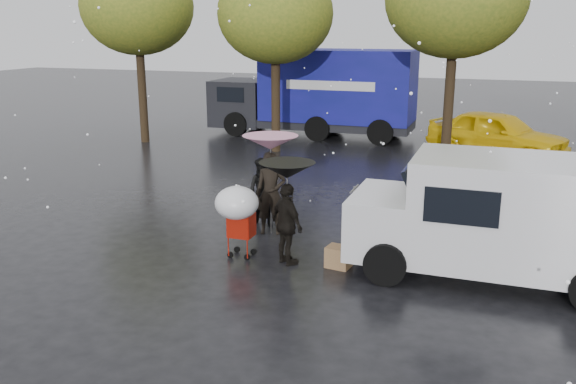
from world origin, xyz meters
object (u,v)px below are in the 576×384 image
(vendor_cart, at_px, (393,207))
(white_van, at_px, (500,216))
(person_black, at_px, (287,224))
(shopping_cart, at_px, (238,207))
(blue_truck, at_px, (318,93))
(yellow_taxi, at_px, (497,134))
(person_pink, at_px, (271,193))

(vendor_cart, relative_size, white_van, 0.31)
(person_black, relative_size, shopping_cart, 1.08)
(shopping_cart, height_order, white_van, white_van)
(person_black, relative_size, white_van, 0.32)
(blue_truck, distance_m, yellow_taxi, 7.37)
(vendor_cart, distance_m, yellow_taxi, 9.86)
(white_van, bearing_deg, yellow_taxi, 91.30)
(blue_truck, bearing_deg, person_pink, -77.87)
(white_van, xyz_separation_m, blue_truck, (-7.29, 13.04, 0.60))
(person_pink, distance_m, white_van, 4.79)
(yellow_taxi, bearing_deg, vendor_cart, -167.78)
(person_black, bearing_deg, white_van, -133.29)
(person_pink, relative_size, shopping_cart, 1.23)
(white_van, height_order, yellow_taxi, white_van)
(person_pink, bearing_deg, yellow_taxi, 49.72)
(vendor_cart, xyz_separation_m, blue_truck, (-5.17, 11.67, 1.03))
(white_van, bearing_deg, vendor_cart, 147.19)
(person_pink, bearing_deg, white_van, -27.91)
(white_van, bearing_deg, person_black, -170.51)
(person_black, relative_size, vendor_cart, 1.04)
(person_pink, relative_size, blue_truck, 0.22)
(person_pink, height_order, blue_truck, blue_truck)
(vendor_cart, bearing_deg, shopping_cart, -141.30)
(person_pink, height_order, vendor_cart, person_pink)
(vendor_cart, height_order, white_van, white_van)
(shopping_cart, bearing_deg, person_pink, 88.73)
(person_black, xyz_separation_m, white_van, (3.75, 0.63, 0.37))
(blue_truck, bearing_deg, shopping_cart, -79.45)
(shopping_cart, xyz_separation_m, blue_truck, (-2.56, 13.75, 0.69))
(vendor_cart, relative_size, yellow_taxi, 0.32)
(shopping_cart, relative_size, white_van, 0.30)
(yellow_taxi, bearing_deg, blue_truck, 97.39)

